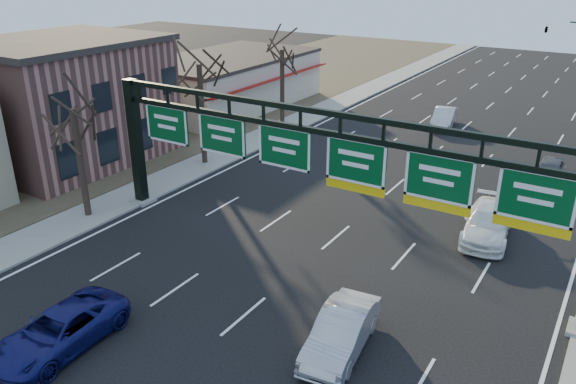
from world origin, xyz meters
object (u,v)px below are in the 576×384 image
Objects in this scene: sign_gantry at (322,164)px; car_white_wagon at (488,223)px; car_blue_suv at (60,330)px; car_silver_sedan at (341,332)px.

car_white_wagon is (6.33, 6.12, -3.85)m from sign_gantry.
sign_gantry is 12.66m from car_blue_suv.
sign_gantry reaches higher than car_silver_sedan.
car_white_wagon is at bearing 54.52° from car_blue_suv.
car_silver_sedan reaches higher than car_blue_suv.
car_blue_suv is 1.11× the size of car_silver_sedan.
car_white_wagon is at bearing 72.12° from car_silver_sedan.
sign_gantry is at bearing 64.18° from car_blue_suv.
car_silver_sedan is at bearing -107.84° from car_white_wagon.
car_blue_suv is at bearing -156.11° from car_silver_sedan.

